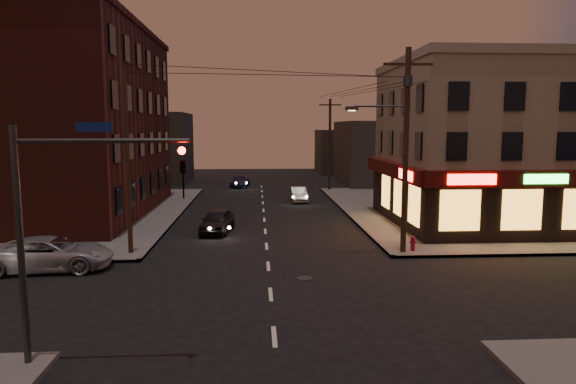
{
  "coord_description": "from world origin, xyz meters",
  "views": [
    {
      "loc": [
        -0.49,
        -18.95,
        6.34
      ],
      "look_at": [
        1.03,
        5.9,
        3.2
      ],
      "focal_mm": 32.0,
      "sensor_mm": 36.0,
      "label": 1
    }
  ],
  "objects": [
    {
      "name": "sedan_near",
      "position": [
        -2.9,
        11.92,
        0.7
      ],
      "size": [
        2.18,
        4.28,
        1.4
      ],
      "primitive_type": "imported",
      "rotation": [
        0.0,
        0.0,
        -0.13
      ],
      "color": "black",
      "rests_on": "ground"
    },
    {
      "name": "sedan_mid",
      "position": [
        3.09,
        24.68,
        0.62
      ],
      "size": [
        1.41,
        3.82,
        1.25
      ],
      "primitive_type": "imported",
      "rotation": [
        0.0,
        0.0,
        0.02
      ],
      "color": "gray",
      "rests_on": "ground"
    },
    {
      "name": "suv_cross",
      "position": [
        -9.73,
        4.0,
        0.75
      ],
      "size": [
        5.54,
        2.87,
        1.49
      ],
      "primitive_type": "imported",
      "rotation": [
        0.0,
        0.0,
        1.65
      ],
      "color": "#9FA2A8",
      "rests_on": "ground"
    },
    {
      "name": "ground",
      "position": [
        0.0,
        0.0,
        0.0
      ],
      "size": [
        120.0,
        120.0,
        0.0
      ],
      "primitive_type": "plane",
      "color": "black",
      "rests_on": "ground"
    },
    {
      "name": "sedan_far",
      "position": [
        -2.3,
        35.93,
        0.64
      ],
      "size": [
        2.19,
        4.54,
        1.27
      ],
      "primitive_type": "imported",
      "rotation": [
        0.0,
        0.0,
        -0.09
      ],
      "color": "#181C31",
      "rests_on": "ground"
    },
    {
      "name": "utility_pole_west",
      "position": [
        -6.8,
        6.5,
        4.65
      ],
      "size": [
        0.24,
        0.24,
        9.0
      ],
      "primitive_type": "cylinder",
      "color": "#382619",
      "rests_on": "sidewalk_nw"
    },
    {
      "name": "utility_pole_far",
      "position": [
        6.8,
        32.0,
        4.65
      ],
      "size": [
        0.26,
        0.26,
        9.0
      ],
      "primitive_type": "cylinder",
      "color": "#382619",
      "rests_on": "sidewalk_ne"
    },
    {
      "name": "traffic_signal",
      "position": [
        -5.57,
        -5.6,
        4.16
      ],
      "size": [
        4.49,
        0.32,
        6.47
      ],
      "color": "#333538",
      "rests_on": "ground"
    },
    {
      "name": "brick_apartment",
      "position": [
        -14.5,
        19.0,
        6.65
      ],
      "size": [
        12.0,
        20.0,
        13.0
      ],
      "primitive_type": "cube",
      "color": "#4C1D18",
      "rests_on": "sidewalk_nw"
    },
    {
      "name": "utility_pole_main",
      "position": [
        6.68,
        5.8,
        5.76
      ],
      "size": [
        4.2,
        0.44,
        10.0
      ],
      "color": "#382619",
      "rests_on": "sidewalk_ne"
    },
    {
      "name": "bg_building_nw",
      "position": [
        -13.0,
        42.0,
        4.0
      ],
      "size": [
        9.0,
        10.0,
        8.0
      ],
      "primitive_type": "cube",
      "color": "#3F3D3A",
      "rests_on": "ground"
    },
    {
      "name": "sidewalk_nw",
      "position": [
        -18.0,
        19.0,
        0.07
      ],
      "size": [
        24.0,
        28.0,
        0.15
      ],
      "primitive_type": "cube",
      "color": "#514F4C",
      "rests_on": "ground"
    },
    {
      "name": "bg_building_ne_a",
      "position": [
        14.0,
        38.0,
        3.5
      ],
      "size": [
        10.0,
        12.0,
        7.0
      ],
      "primitive_type": "cube",
      "color": "#3F3D3A",
      "rests_on": "ground"
    },
    {
      "name": "pizza_building",
      "position": [
        15.93,
        13.43,
        5.35
      ],
      "size": [
        15.85,
        12.85,
        10.5
      ],
      "color": "gray",
      "rests_on": "sidewalk_ne"
    },
    {
      "name": "sidewalk_ne",
      "position": [
        18.0,
        19.0,
        0.07
      ],
      "size": [
        24.0,
        28.0,
        0.15
      ],
      "primitive_type": "cube",
      "color": "#514F4C",
      "rests_on": "ground"
    },
    {
      "name": "fire_hydrant",
      "position": [
        7.36,
        6.0,
        0.56
      ],
      "size": [
        0.34,
        0.34,
        0.75
      ],
      "rotation": [
        0.0,
        0.0,
        -0.2
      ],
      "color": "maroon",
      "rests_on": "sidewalk_ne"
    },
    {
      "name": "bg_building_ne_b",
      "position": [
        12.0,
        52.0,
        3.0
      ],
      "size": [
        8.0,
        8.0,
        6.0
      ],
      "primitive_type": "cube",
      "color": "#3F3D3A",
      "rests_on": "ground"
    }
  ]
}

